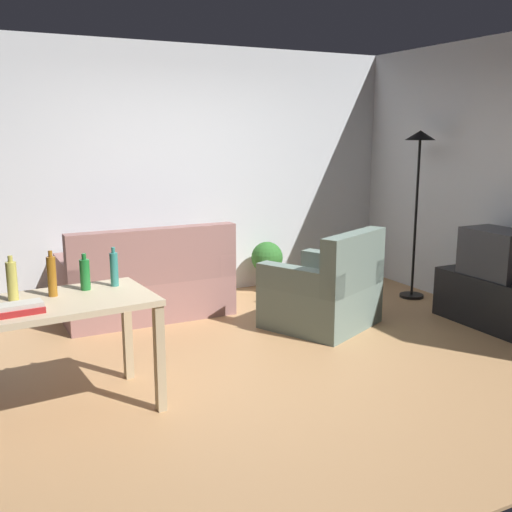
% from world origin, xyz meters
% --- Properties ---
extents(ground_plane, '(5.20, 4.40, 0.02)m').
position_xyz_m(ground_plane, '(0.00, 0.00, -0.01)').
color(ground_plane, tan).
extents(wall_rear, '(5.20, 0.10, 2.70)m').
position_xyz_m(wall_rear, '(0.00, 2.20, 1.35)').
color(wall_rear, silver).
rests_on(wall_rear, ground_plane).
extents(couch, '(1.61, 0.84, 0.92)m').
position_xyz_m(couch, '(-0.56, 1.59, 0.31)').
color(couch, '#996B66').
rests_on(couch, ground_plane).
extents(tv_stand, '(0.44, 1.10, 0.48)m').
position_xyz_m(tv_stand, '(2.25, -0.17, 0.24)').
color(tv_stand, black).
rests_on(tv_stand, ground_plane).
extents(tv, '(0.41, 0.60, 0.44)m').
position_xyz_m(tv, '(2.25, -0.17, 0.70)').
color(tv, '#2D2D33').
rests_on(tv, tv_stand).
extents(torchiere_lamp, '(0.32, 0.32, 1.81)m').
position_xyz_m(torchiere_lamp, '(2.25, 0.94, 1.41)').
color(torchiere_lamp, black).
rests_on(torchiere_lamp, ground_plane).
extents(desk, '(1.25, 0.80, 0.76)m').
position_xyz_m(desk, '(-1.66, -0.19, 0.65)').
color(desk, '#C6B28E').
rests_on(desk, ground_plane).
extents(potted_plant, '(0.36, 0.36, 0.57)m').
position_xyz_m(potted_plant, '(0.94, 1.90, 0.33)').
color(potted_plant, brown).
rests_on(potted_plant, ground_plane).
extents(armchair, '(1.17, 1.15, 0.92)m').
position_xyz_m(armchair, '(0.85, 0.53, 0.32)').
color(armchair, slate).
rests_on(armchair, ground_plane).
extents(bottle_squat, '(0.06, 0.06, 0.29)m').
position_xyz_m(bottle_squat, '(-1.89, -0.07, 0.89)').
color(bottle_squat, '#BCB24C').
rests_on(bottle_squat, desk).
extents(bottle_amber, '(0.06, 0.06, 0.30)m').
position_xyz_m(bottle_amber, '(-1.65, -0.08, 0.89)').
color(bottle_amber, '#9E6019').
rests_on(bottle_amber, desk).
extents(bottle_green, '(0.07, 0.07, 0.25)m').
position_xyz_m(bottle_green, '(-1.43, -0.01, 0.87)').
color(bottle_green, '#1E722D').
rests_on(bottle_green, desk).
extents(bottle_tall, '(0.06, 0.06, 0.27)m').
position_xyz_m(bottle_tall, '(-1.24, -0.00, 0.88)').
color(bottle_tall, teal).
rests_on(bottle_tall, desk).
extents(book_stack, '(0.27, 0.16, 0.06)m').
position_xyz_m(book_stack, '(-1.88, -0.39, 0.79)').
color(book_stack, maroon).
rests_on(book_stack, desk).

